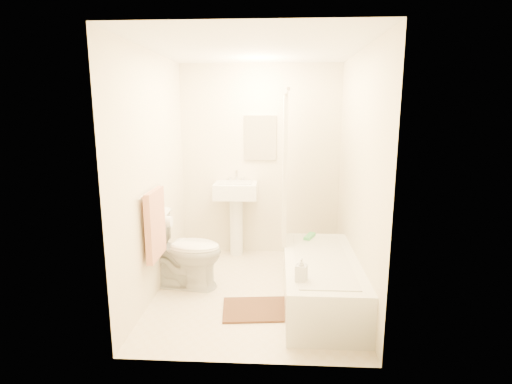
# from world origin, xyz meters

# --- Properties ---
(floor) EXTENTS (2.40, 2.40, 0.00)m
(floor) POSITION_xyz_m (0.00, 0.00, 0.00)
(floor) COLOR beige
(floor) RESTS_ON ground
(ceiling) EXTENTS (2.40, 2.40, 0.00)m
(ceiling) POSITION_xyz_m (0.00, 0.00, 2.40)
(ceiling) COLOR white
(ceiling) RESTS_ON ground
(wall_back) EXTENTS (2.00, 0.02, 2.40)m
(wall_back) POSITION_xyz_m (0.00, 1.20, 1.20)
(wall_back) COLOR beige
(wall_back) RESTS_ON ground
(wall_left) EXTENTS (0.02, 2.40, 2.40)m
(wall_left) POSITION_xyz_m (-1.00, 0.00, 1.20)
(wall_left) COLOR beige
(wall_left) RESTS_ON ground
(wall_right) EXTENTS (0.02, 2.40, 2.40)m
(wall_right) POSITION_xyz_m (1.00, 0.00, 1.20)
(wall_right) COLOR beige
(wall_right) RESTS_ON ground
(mirror) EXTENTS (0.40, 0.03, 0.55)m
(mirror) POSITION_xyz_m (0.00, 1.18, 1.50)
(mirror) COLOR white
(mirror) RESTS_ON wall_back
(curtain_rod) EXTENTS (0.03, 1.70, 0.03)m
(curtain_rod) POSITION_xyz_m (0.30, 0.10, 2.00)
(curtain_rod) COLOR silver
(curtain_rod) RESTS_ON wall_back
(shower_curtain) EXTENTS (0.04, 0.80, 1.55)m
(shower_curtain) POSITION_xyz_m (0.30, 0.50, 1.22)
(shower_curtain) COLOR silver
(shower_curtain) RESTS_ON curtain_rod
(towel_bar) EXTENTS (0.02, 0.60, 0.02)m
(towel_bar) POSITION_xyz_m (-0.96, -0.25, 1.10)
(towel_bar) COLOR silver
(towel_bar) RESTS_ON wall_left
(towel) EXTENTS (0.06, 0.45, 0.66)m
(towel) POSITION_xyz_m (-0.93, -0.25, 0.78)
(towel) COLOR #CC7266
(towel) RESTS_ON towel_bar
(toilet_paper) EXTENTS (0.11, 0.12, 0.12)m
(toilet_paper) POSITION_xyz_m (-0.93, 0.12, 0.70)
(toilet_paper) COLOR white
(toilet_paper) RESTS_ON wall_left
(toilet) EXTENTS (0.87, 0.56, 0.80)m
(toilet) POSITION_xyz_m (-0.75, 0.10, 0.40)
(toilet) COLOR white
(toilet) RESTS_ON floor
(sink) EXTENTS (0.54, 0.43, 1.03)m
(sink) POSITION_xyz_m (-0.30, 1.06, 0.52)
(sink) COLOR white
(sink) RESTS_ON floor
(bathtub) EXTENTS (0.69, 1.59, 0.45)m
(bathtub) POSITION_xyz_m (0.65, -0.20, 0.22)
(bathtub) COLOR white
(bathtub) RESTS_ON floor
(bath_mat) EXTENTS (0.67, 0.53, 0.02)m
(bath_mat) POSITION_xyz_m (0.04, -0.40, 0.01)
(bath_mat) COLOR #4F2C1A
(bath_mat) RESTS_ON floor
(soap_bottle) EXTENTS (0.11, 0.12, 0.20)m
(soap_bottle) POSITION_xyz_m (0.43, -0.71, 0.55)
(soap_bottle) COLOR white
(soap_bottle) RESTS_ON bathtub
(scrub_brush) EXTENTS (0.15, 0.23, 0.04)m
(scrub_brush) POSITION_xyz_m (0.59, 0.41, 0.47)
(scrub_brush) COLOR #4BBD5F
(scrub_brush) RESTS_ON bathtub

